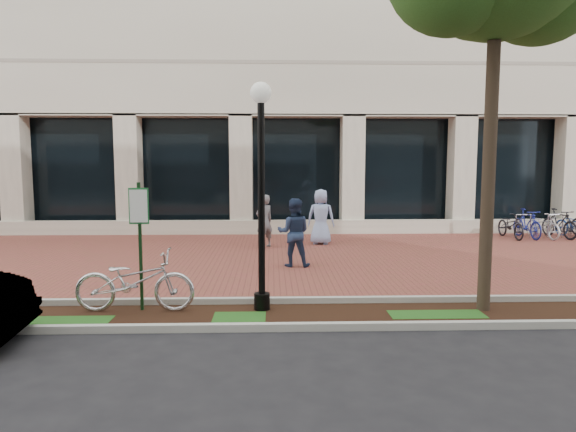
{
  "coord_description": "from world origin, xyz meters",
  "views": [
    {
      "loc": [
        -0.9,
        -13.64,
        2.6
      ],
      "look_at": [
        -0.5,
        -0.8,
        1.22
      ],
      "focal_mm": 32.0,
      "sensor_mm": 36.0,
      "label": 1
    }
  ],
  "objects_px": {
    "pedestrian_left": "(264,221)",
    "pedestrian_mid": "(294,233)",
    "parking_sign": "(140,229)",
    "bike_rack_cluster": "(559,224)",
    "lamppost": "(261,183)",
    "pedestrian_right": "(321,217)",
    "bollard": "(485,223)",
    "locked_bicycle": "(135,281)"
  },
  "relations": [
    {
      "from": "bollard",
      "to": "pedestrian_mid",
      "type": "bearing_deg",
      "value": -145.75
    },
    {
      "from": "lamppost",
      "to": "pedestrian_right",
      "type": "bearing_deg",
      "value": 76.46
    },
    {
      "from": "pedestrian_mid",
      "to": "pedestrian_right",
      "type": "height_order",
      "value": "pedestrian_right"
    },
    {
      "from": "parking_sign",
      "to": "pedestrian_mid",
      "type": "distance_m",
      "value": 4.68
    },
    {
      "from": "locked_bicycle",
      "to": "bollard",
      "type": "height_order",
      "value": "locked_bicycle"
    },
    {
      "from": "parking_sign",
      "to": "bollard",
      "type": "distance_m",
      "value": 12.62
    },
    {
      "from": "parking_sign",
      "to": "lamppost",
      "type": "distance_m",
      "value": 2.23
    },
    {
      "from": "lamppost",
      "to": "pedestrian_mid",
      "type": "height_order",
      "value": "lamppost"
    },
    {
      "from": "pedestrian_left",
      "to": "pedestrian_mid",
      "type": "height_order",
      "value": "pedestrian_mid"
    },
    {
      "from": "pedestrian_right",
      "to": "bollard",
      "type": "height_order",
      "value": "pedestrian_right"
    },
    {
      "from": "bollard",
      "to": "pedestrian_left",
      "type": "bearing_deg",
      "value": -167.03
    },
    {
      "from": "lamppost",
      "to": "bike_rack_cluster",
      "type": "xyz_separation_m",
      "value": [
        9.86,
        8.09,
        -1.75
      ]
    },
    {
      "from": "parking_sign",
      "to": "locked_bicycle",
      "type": "bearing_deg",
      "value": -152.58
    },
    {
      "from": "lamppost",
      "to": "locked_bicycle",
      "type": "height_order",
      "value": "lamppost"
    },
    {
      "from": "parking_sign",
      "to": "bike_rack_cluster",
      "type": "distance_m",
      "value": 14.45
    },
    {
      "from": "locked_bicycle",
      "to": "bollard",
      "type": "relative_size",
      "value": 2.14
    },
    {
      "from": "lamppost",
      "to": "pedestrian_left",
      "type": "height_order",
      "value": "lamppost"
    },
    {
      "from": "parking_sign",
      "to": "pedestrian_left",
      "type": "bearing_deg",
      "value": 72.7
    },
    {
      "from": "pedestrian_right",
      "to": "bollard",
      "type": "bearing_deg",
      "value": -158.68
    },
    {
      "from": "pedestrian_mid",
      "to": "bike_rack_cluster",
      "type": "distance_m",
      "value": 10.15
    },
    {
      "from": "locked_bicycle",
      "to": "bike_rack_cluster",
      "type": "xyz_separation_m",
      "value": [
        12.05,
        8.12,
        -0.07
      ]
    },
    {
      "from": "parking_sign",
      "to": "pedestrian_right",
      "type": "xyz_separation_m",
      "value": [
        3.79,
        7.04,
        -0.57
      ]
    },
    {
      "from": "parking_sign",
      "to": "pedestrian_left",
      "type": "distance_m",
      "value": 6.88
    },
    {
      "from": "parking_sign",
      "to": "locked_bicycle",
      "type": "relative_size",
      "value": 1.09
    },
    {
      "from": "lamppost",
      "to": "pedestrian_mid",
      "type": "distance_m",
      "value": 4.03
    },
    {
      "from": "pedestrian_right",
      "to": "pedestrian_mid",
      "type": "bearing_deg",
      "value": 82.89
    },
    {
      "from": "pedestrian_mid",
      "to": "bollard",
      "type": "xyz_separation_m",
      "value": [
        6.69,
        4.56,
        -0.36
      ]
    },
    {
      "from": "pedestrian_right",
      "to": "bike_rack_cluster",
      "type": "xyz_separation_m",
      "value": [
        8.16,
        1.03,
        -0.4
      ]
    },
    {
      "from": "parking_sign",
      "to": "bike_rack_cluster",
      "type": "height_order",
      "value": "parking_sign"
    },
    {
      "from": "pedestrian_mid",
      "to": "bike_rack_cluster",
      "type": "relative_size",
      "value": 0.4
    },
    {
      "from": "bollard",
      "to": "parking_sign",
      "type": "bearing_deg",
      "value": -139.0
    },
    {
      "from": "bollard",
      "to": "locked_bicycle",
      "type": "bearing_deg",
      "value": -139.12
    },
    {
      "from": "locked_bicycle",
      "to": "pedestrian_left",
      "type": "xyz_separation_m",
      "value": [
        2.14,
        6.59,
        0.26
      ]
    },
    {
      "from": "parking_sign",
      "to": "pedestrian_left",
      "type": "relative_size",
      "value": 1.4
    },
    {
      "from": "lamppost",
      "to": "bollard",
      "type": "xyz_separation_m",
      "value": [
        7.41,
        8.27,
        -1.73
      ]
    },
    {
      "from": "pedestrian_left",
      "to": "bollard",
      "type": "height_order",
      "value": "pedestrian_left"
    },
    {
      "from": "parking_sign",
      "to": "pedestrian_mid",
      "type": "bearing_deg",
      "value": 52.85
    },
    {
      "from": "bollard",
      "to": "bike_rack_cluster",
      "type": "bearing_deg",
      "value": -4.24
    },
    {
      "from": "pedestrian_left",
      "to": "pedestrian_mid",
      "type": "xyz_separation_m",
      "value": [
        0.76,
        -2.84,
        0.05
      ]
    },
    {
      "from": "bollard",
      "to": "bike_rack_cluster",
      "type": "relative_size",
      "value": 0.23
    },
    {
      "from": "pedestrian_right",
      "to": "bollard",
      "type": "distance_m",
      "value": 5.85
    },
    {
      "from": "bollard",
      "to": "bike_rack_cluster",
      "type": "xyz_separation_m",
      "value": [
        2.45,
        -0.18,
        -0.02
      ]
    }
  ]
}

